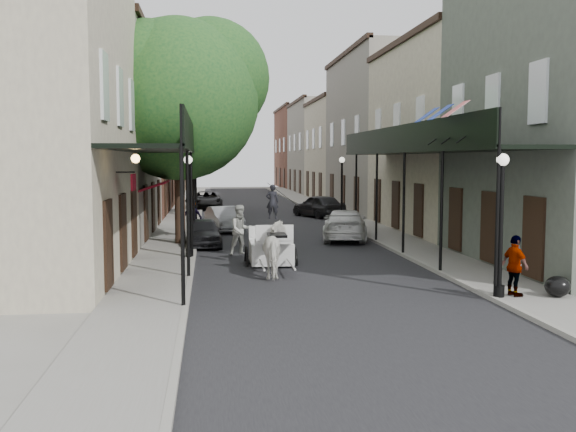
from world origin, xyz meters
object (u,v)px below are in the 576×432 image
object	(u,v)px
lamppost_right_near	(501,223)
car_left_near	(204,232)
tree_near	(188,93)
horse	(277,249)
car_right_near	(345,225)
pedestrian_sidewalk_right	(515,266)
lamppost_left	(189,204)
carriage	(270,232)
tree_far	(195,126)
car_left_mid	(224,219)
lamppost_right_far	(342,189)
pedestrian_sidewalk_left	(191,216)
pedestrian_walking	(241,230)
car_right_far	(319,206)
car_left_far	(206,200)

from	to	relation	value
lamppost_right_near	car_left_near	size ratio (longest dim) A/B	1.04
tree_near	horse	distance (m)	10.14
car_left_near	car_right_near	distance (m)	6.59
lamppost_right_near	pedestrian_sidewalk_right	size ratio (longest dim) A/B	2.31
lamppost_left	carriage	distance (m)	3.21
tree_far	lamppost_right_near	distance (m)	27.74
car_left_mid	car_right_near	bearing A→B (deg)	-49.79
tree_near	car_right_near	distance (m)	9.15
tree_near	car_left_mid	world-z (taller)	tree_near
tree_near	carriage	size ratio (longest dim) A/B	3.36
tree_far	lamppost_right_far	xyz separation A→B (m)	(8.35, -6.18, -3.79)
pedestrian_sidewalk_left	car_left_mid	bearing A→B (deg)	-142.92
car_right_near	lamppost_left	bearing A→B (deg)	48.54
lamppost_right_far	horse	distance (m)	16.65
lamppost_right_near	pedestrian_walking	bearing A→B (deg)	124.84
lamppost_left	car_left_mid	distance (m)	9.55
car_right_far	tree_far	bearing A→B (deg)	-32.78
tree_near	carriage	bearing A→B (deg)	-60.33
tree_far	car_right_far	bearing A→B (deg)	-10.18
lamppost_right_far	car_left_far	distance (m)	14.75
car_right_near	car_right_far	world-z (taller)	car_right_far
car_left_near	car_left_far	bearing A→B (deg)	87.21
car_left_mid	car_right_far	xyz separation A→B (m)	(6.20, 7.45, 0.10)
lamppost_right_far	tree_far	bearing A→B (deg)	143.49
car_left_near	car_left_mid	xyz separation A→B (m)	(1.00, 5.68, 0.03)
lamppost_left	pedestrian_walking	xyz separation A→B (m)	(1.95, 0.97, -1.08)
lamppost_right_far	car_left_near	size ratio (longest dim) A/B	1.04
lamppost_left	car_left_far	bearing A→B (deg)	88.77
tree_near	car_left_near	size ratio (longest dim) A/B	2.70
pedestrian_sidewalk_left	car_left_far	world-z (taller)	pedestrian_sidewalk_left
lamppost_left	pedestrian_walking	world-z (taller)	lamppost_left
pedestrian_sidewalk_right	car_left_far	size ratio (longest dim) A/B	0.33
lamppost_right_far	pedestrian_sidewalk_left	distance (m)	10.07
pedestrian_sidewalk_left	car_left_far	xyz separation A→B (m)	(0.63, 18.14, -0.39)
tree_near	car_left_mid	xyz separation A→B (m)	(1.60, 5.14, -5.85)
lamppost_right_far	car_left_near	bearing A→B (deg)	-132.66
lamppost_left	pedestrian_sidewalk_left	world-z (taller)	lamppost_left
carriage	car_right_far	size ratio (longest dim) A/B	0.66
lamppost_right_near	pedestrian_sidewalk_right	distance (m)	1.20
lamppost_right_far	horse	world-z (taller)	lamppost_right_far
tree_far	horse	world-z (taller)	tree_far
pedestrian_sidewalk_left	car_left_mid	xyz separation A→B (m)	(1.60, 2.94, -0.43)
horse	car_left_near	world-z (taller)	horse
car_right_far	car_left_near	bearing A→B (deg)	38.65
pedestrian_sidewalk_right	car_left_mid	size ratio (longest dim) A/B	0.42
horse	pedestrian_sidewalk_right	bearing A→B (deg)	143.89
tree_near	car_left_mid	distance (m)	7.95
pedestrian_walking	car_left_mid	world-z (taller)	pedestrian_walking
tree_near	pedestrian_walking	bearing A→B (deg)	-57.39
pedestrian_sidewalk_right	tree_near	bearing A→B (deg)	22.26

